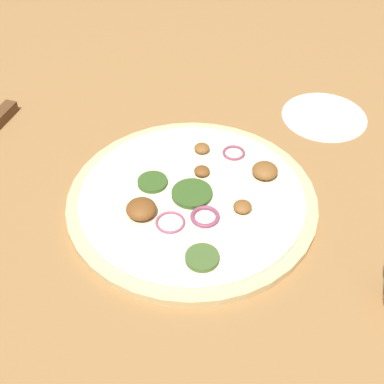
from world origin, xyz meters
TOP-DOWN VIEW (x-y plane):
  - ground_plane at (0.00, 0.00)m, footprint 3.00×3.00m
  - pizza at (0.00, -0.00)m, footprint 0.33×0.33m
  - flour_patch at (0.25, 0.16)m, footprint 0.14×0.14m

SIDE VIEW (x-z plane):
  - ground_plane at x=0.00m, z-range 0.00..0.00m
  - flour_patch at x=0.25m, z-range 0.00..0.00m
  - pizza at x=0.00m, z-range -0.01..0.03m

